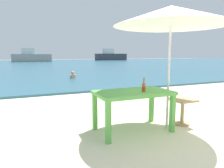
# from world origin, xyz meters

# --- Properties ---
(ground_plane) EXTENTS (120.00, 120.00, 0.00)m
(ground_plane) POSITION_xyz_m (0.00, 0.00, 0.00)
(ground_plane) COLOR beige
(sea_water) EXTENTS (120.00, 50.00, 0.08)m
(sea_water) POSITION_xyz_m (0.00, 30.00, 0.04)
(sea_water) COLOR #2D6075
(sea_water) RESTS_ON ground_plane
(picnic_table_green) EXTENTS (1.40, 0.80, 0.76)m
(picnic_table_green) POSITION_xyz_m (-0.85, 1.00, 0.65)
(picnic_table_green) COLOR #60B24C
(picnic_table_green) RESTS_ON ground_plane
(beer_bottle_amber) EXTENTS (0.07, 0.07, 0.26)m
(beer_bottle_amber) POSITION_xyz_m (-0.71, 0.86, 0.85)
(beer_bottle_amber) COLOR brown
(beer_bottle_amber) RESTS_ON picnic_table_green
(patio_umbrella) EXTENTS (2.10, 2.10, 2.30)m
(patio_umbrella) POSITION_xyz_m (-0.19, 0.83, 2.12)
(patio_umbrella) COLOR silver
(patio_umbrella) RESTS_ON ground_plane
(side_table_wood) EXTENTS (0.44, 0.44, 0.54)m
(side_table_wood) POSITION_xyz_m (0.25, 0.89, 0.35)
(side_table_wood) COLOR tan
(side_table_wood) RESTS_ON ground_plane
(swimmer_person) EXTENTS (0.34, 0.34, 0.41)m
(swimmer_person) POSITION_xyz_m (-0.18, 9.37, 0.24)
(swimmer_person) COLOR tan
(swimmer_person) RESTS_ON sea_water
(boat_tanker) EXTENTS (7.60, 2.07, 2.76)m
(boat_tanker) POSITION_xyz_m (16.47, 43.53, 1.07)
(boat_tanker) COLOR #38383F
(boat_tanker) RESTS_ON sea_water
(boat_fishing_trawler) EXTENTS (6.97, 1.90, 2.54)m
(boat_fishing_trawler) POSITION_xyz_m (-1.62, 38.75, 0.99)
(boat_fishing_trawler) COLOR gray
(boat_fishing_trawler) RESTS_ON sea_water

